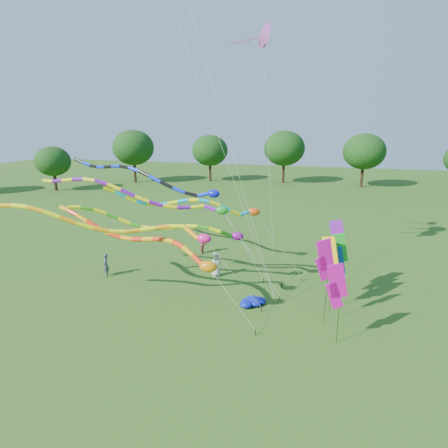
% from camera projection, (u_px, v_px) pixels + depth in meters
% --- Properties ---
extents(ground, '(160.00, 160.00, 0.00)m').
position_uv_depth(ground, '(220.00, 333.00, 20.44)').
color(ground, '#235015').
rests_on(ground, ground).
extents(tree_ring, '(112.12, 121.11, 9.46)m').
position_uv_depth(tree_ring, '(302.00, 257.00, 16.47)').
color(tree_ring, '#382314').
rests_on(tree_ring, ground).
extents(tube_kite_red, '(13.95, 3.30, 6.22)m').
position_uv_depth(tube_kite_red, '(151.00, 243.00, 22.68)').
color(tube_kite_red, black).
rests_on(tube_kite_red, ground).
extents(tube_kite_orange, '(14.93, 4.18, 7.40)m').
position_uv_depth(tube_kite_orange, '(123.00, 226.00, 21.42)').
color(tube_kite_orange, black).
rests_on(tube_kite_orange, ground).
extents(tube_kite_purple, '(16.03, 1.62, 8.30)m').
position_uv_depth(tube_kite_purple, '(148.00, 197.00, 23.99)').
color(tube_kite_purple, black).
rests_on(tube_kite_purple, ground).
extents(tube_kite_blue, '(17.05, 3.65, 8.70)m').
position_uv_depth(tube_kite_blue, '(152.00, 179.00, 28.70)').
color(tube_kite_blue, black).
rests_on(tube_kite_blue, ground).
extents(tube_kite_cyan, '(12.45, 4.69, 7.61)m').
position_uv_depth(tube_kite_cyan, '(201.00, 205.00, 24.67)').
color(tube_kite_cyan, black).
rests_on(tube_kite_cyan, ground).
extents(tube_kite_green, '(13.30, 4.01, 6.52)m').
position_uv_depth(tube_kite_green, '(176.00, 227.00, 24.73)').
color(tube_kite_green, black).
rests_on(tube_kite_green, ground).
extents(delta_kite_high_c, '(4.37, 6.18, 17.61)m').
position_uv_depth(delta_kite_high_c, '(263.00, 36.00, 24.34)').
color(delta_kite_high_c, black).
rests_on(delta_kite_high_c, ground).
extents(banner_pole_red, '(1.16, 0.22, 4.45)m').
position_uv_depth(banner_pole_red, '(338.00, 252.00, 23.64)').
color(banner_pole_red, black).
rests_on(banner_pole_red, ground).
extents(banner_pole_orange, '(1.11, 0.51, 4.73)m').
position_uv_depth(banner_pole_orange, '(330.00, 256.00, 22.20)').
color(banner_pole_orange, black).
rests_on(banner_pole_orange, ground).
extents(banner_pole_magenta_b, '(1.16, 0.29, 4.47)m').
position_uv_depth(banner_pole_magenta_b, '(336.00, 286.00, 18.72)').
color(banner_pole_magenta_b, black).
rests_on(banner_pole_magenta_b, ground).
extents(banner_pole_blue_a, '(1.16, 0.24, 4.00)m').
position_uv_depth(banner_pole_blue_a, '(336.00, 266.00, 22.60)').
color(banner_pole_blue_a, black).
rests_on(banner_pole_blue_a, ground).
extents(banner_pole_green, '(1.16, 0.26, 4.75)m').
position_uv_depth(banner_pole_green, '(339.00, 253.00, 22.70)').
color(banner_pole_green, black).
rests_on(banner_pole_green, ground).
extents(banner_pole_magenta_a, '(1.09, 0.55, 5.06)m').
position_uv_depth(banner_pole_magenta_a, '(325.00, 260.00, 20.61)').
color(banner_pole_magenta_a, black).
rests_on(banner_pole_magenta_a, ground).
extents(banner_pole_violet, '(1.16, 0.10, 5.19)m').
position_uv_depth(banner_pole_violet, '(337.00, 238.00, 24.02)').
color(banner_pole_violet, black).
rests_on(banner_pole_violet, ground).
extents(blue_nylon_heap, '(1.31, 1.59, 0.49)m').
position_uv_depth(blue_nylon_heap, '(254.00, 301.00, 23.63)').
color(blue_nylon_heap, '#0C19A1').
rests_on(blue_nylon_heap, ground).
extents(person_a, '(1.07, 0.98, 1.84)m').
position_uv_depth(person_a, '(216.00, 265.00, 27.71)').
color(person_a, beige).
rests_on(person_a, ground).
extents(person_b, '(0.69, 0.76, 1.75)m').
position_uv_depth(person_b, '(106.00, 265.00, 27.75)').
color(person_b, '#3C4854').
rests_on(person_b, ground).
extents(person_c, '(0.75, 0.91, 1.69)m').
position_uv_depth(person_c, '(204.00, 244.00, 32.65)').
color(person_c, brown).
rests_on(person_c, ground).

